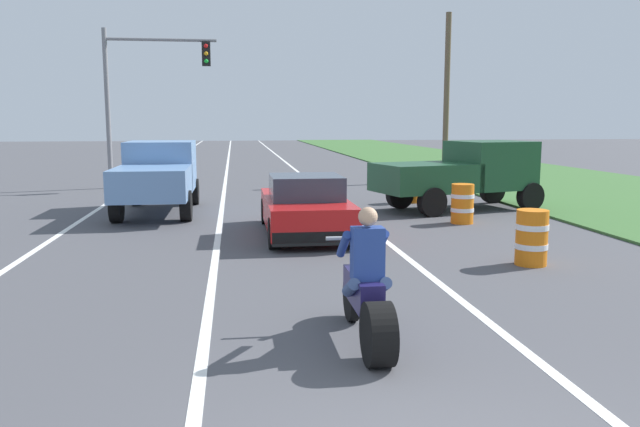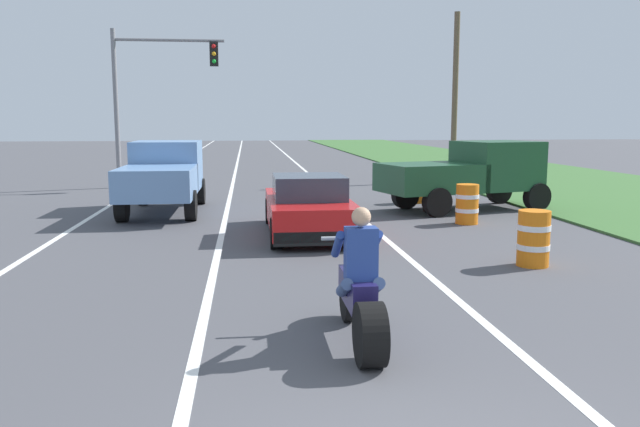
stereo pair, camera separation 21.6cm
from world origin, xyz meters
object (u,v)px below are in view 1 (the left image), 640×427
at_px(sports_car_red, 305,207).
at_px(traffic_light_mast_near, 141,84).
at_px(pickup_truck_left_lane_light_blue, 158,174).
at_px(motorcycle_with_rider, 367,296).
at_px(construction_barrel_far, 411,187).
at_px(construction_barrel_mid, 462,204).
at_px(pickup_truck_right_shoulder_dark_green, 464,172).
at_px(construction_barrel_nearest, 532,237).

distance_m(sports_car_red, traffic_light_mast_near, 12.52).
xyz_separation_m(pickup_truck_left_lane_light_blue, traffic_light_mast_near, (-1.31, 6.99, 2.86)).
bearing_deg(sports_car_red, motorcycle_with_rider, -90.83).
height_order(sports_car_red, construction_barrel_far, sports_car_red).
xyz_separation_m(traffic_light_mast_near, construction_barrel_far, (8.96, -5.76, -3.47)).
distance_m(sports_car_red, construction_barrel_mid, 4.25).
xyz_separation_m(motorcycle_with_rider, traffic_light_mast_near, (-4.91, 18.22, 3.38)).
bearing_deg(construction_barrel_far, pickup_truck_right_shoulder_dark_green, -56.95).
relative_size(pickup_truck_left_lane_light_blue, pickup_truck_right_shoulder_dark_green, 0.93).
relative_size(motorcycle_with_rider, pickup_truck_right_shoulder_dark_green, 0.43).
height_order(construction_barrel_nearest, construction_barrel_far, same).
distance_m(traffic_light_mast_near, construction_barrel_mid, 13.91).
xyz_separation_m(sports_car_red, traffic_light_mast_near, (-5.02, 10.97, 3.34)).
bearing_deg(motorcycle_with_rider, pickup_truck_left_lane_light_blue, 107.76).
bearing_deg(construction_barrel_far, construction_barrel_nearest, -91.69).
height_order(motorcycle_with_rider, construction_barrel_far, motorcycle_with_rider).
bearing_deg(traffic_light_mast_near, construction_barrel_far, -32.74).
bearing_deg(pickup_truck_right_shoulder_dark_green, construction_barrel_far, 123.05).
relative_size(pickup_truck_right_shoulder_dark_green, construction_barrel_far, 5.14).
bearing_deg(traffic_light_mast_near, pickup_truck_right_shoulder_dark_green, -36.53).
height_order(sports_car_red, traffic_light_mast_near, traffic_light_mast_near).
bearing_deg(construction_barrel_mid, pickup_truck_right_shoulder_dark_green, 69.26).
relative_size(pickup_truck_left_lane_light_blue, construction_barrel_far, 4.80).
bearing_deg(construction_barrel_nearest, motorcycle_with_rider, -135.96).
xyz_separation_m(construction_barrel_nearest, construction_barrel_mid, (0.43, 4.65, 0.00)).
bearing_deg(construction_barrel_nearest, pickup_truck_left_lane_light_blue, 134.33).
height_order(pickup_truck_left_lane_light_blue, construction_barrel_far, pickup_truck_left_lane_light_blue).
distance_m(motorcycle_with_rider, sports_car_red, 7.25).
distance_m(pickup_truck_right_shoulder_dark_green, traffic_light_mast_near, 12.84).
xyz_separation_m(motorcycle_with_rider, construction_barrel_far, (4.05, 12.46, -0.09)).
relative_size(sports_car_red, pickup_truck_left_lane_light_blue, 0.90).
relative_size(construction_barrel_nearest, construction_barrel_far, 1.00).
relative_size(sports_car_red, construction_barrel_mid, 4.30).
distance_m(pickup_truck_right_shoulder_dark_green, construction_barrel_far, 2.11).
bearing_deg(pickup_truck_left_lane_light_blue, pickup_truck_right_shoulder_dark_green, -3.01).
bearing_deg(construction_barrel_mid, pickup_truck_left_lane_light_blue, 159.55).
xyz_separation_m(sports_car_red, construction_barrel_mid, (4.11, 1.06, -0.13)).
xyz_separation_m(sports_car_red, pickup_truck_right_shoulder_dark_green, (5.04, 3.52, 0.48)).
height_order(motorcycle_with_rider, construction_barrel_nearest, motorcycle_with_rider).
bearing_deg(construction_barrel_nearest, construction_barrel_far, 88.31).
bearing_deg(motorcycle_with_rider, construction_barrel_nearest, 44.04).
bearing_deg(pickup_truck_right_shoulder_dark_green, motorcycle_with_rider, -115.56).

